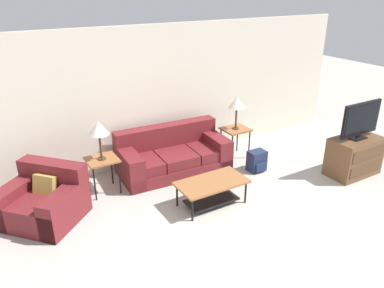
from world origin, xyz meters
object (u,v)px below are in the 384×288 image
object	(u,v)px
table_lamp_left	(99,129)
side_table_right	(235,132)
coffee_table	(212,187)
couch	(173,156)
armchair	(44,201)
backpack	(257,161)
side_table_left	(102,163)
television	(361,120)
table_lamp_right	(237,103)
tv_console	(354,156)

from	to	relation	value
table_lamp_left	side_table_right	bearing A→B (deg)	0.00
coffee_table	side_table_right	size ratio (longest dim) A/B	1.81
couch	table_lamp_left	size ratio (longest dim) A/B	3.15
armchair	table_lamp_left	distance (m)	1.35
armchair	side_table_right	world-z (taller)	armchair
table_lamp_left	backpack	bearing A→B (deg)	-14.51
side_table_left	television	world-z (taller)	television
couch	armchair	world-z (taller)	couch
television	side_table_right	bearing A→B (deg)	130.18
side_table_left	side_table_right	xyz separation A→B (m)	(2.71, 0.00, 0.00)
armchair	backpack	xyz separation A→B (m)	(3.72, -0.40, -0.10)
coffee_table	side_table_left	size ratio (longest dim) A/B	1.81
table_lamp_right	television	bearing A→B (deg)	-49.82
side_table_right	table_lamp_left	size ratio (longest dim) A/B	0.94
couch	backpack	bearing A→B (deg)	-30.65
table_lamp_right	tv_console	world-z (taller)	table_lamp_right
table_lamp_right	backpack	world-z (taller)	table_lamp_right
side_table_left	backpack	bearing A→B (deg)	-14.51
couch	coffee_table	size ratio (longest dim) A/B	1.86
couch	tv_console	world-z (taller)	couch
television	table_lamp_right	bearing A→B (deg)	130.18
armchair	backpack	bearing A→B (deg)	-6.09
table_lamp_left	tv_console	bearing A→B (deg)	-22.25
tv_console	armchair	bearing A→B (deg)	164.89
side_table_right	couch	bearing A→B (deg)	175.80
side_table_right	television	size ratio (longest dim) A/B	0.67
couch	armchair	bearing A→B (deg)	-170.32
couch	tv_console	size ratio (longest dim) A/B	2.14
side_table_right	backpack	xyz separation A→B (m)	(-0.00, -0.70, -0.35)
table_lamp_left	television	size ratio (longest dim) A/B	0.72
side_table_right	table_lamp_right	world-z (taller)	table_lamp_right
table_lamp_right	backpack	bearing A→B (deg)	-90.20
coffee_table	table_lamp_right	xyz separation A→B (m)	(1.38, 1.25, 0.83)
armchair	table_lamp_right	size ratio (longest dim) A/B	2.18
coffee_table	table_lamp_right	bearing A→B (deg)	42.24
table_lamp_left	television	bearing A→B (deg)	-22.25
armchair	side_table_left	bearing A→B (deg)	16.79
tv_console	television	size ratio (longest dim) A/B	1.05
table_lamp_left	side_table_left	bearing A→B (deg)	0.00
tv_console	backpack	size ratio (longest dim) A/B	2.45
table_lamp_left	tv_console	distance (m)	4.54
couch	side_table_left	bearing A→B (deg)	-175.81
side_table_left	table_lamp_right	xyz separation A→B (m)	(2.71, 0.00, 0.60)
side_table_right	television	xyz separation A→B (m)	(1.43, -1.69, 0.52)
side_table_right	television	distance (m)	2.28
table_lamp_left	tv_console	xyz separation A→B (m)	(4.14, -1.69, -0.78)
side_table_left	table_lamp_right	bearing A→B (deg)	0.00
side_table_left	armchair	bearing A→B (deg)	-163.21
armchair	couch	bearing A→B (deg)	9.68
coffee_table	table_lamp_left	distance (m)	2.01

